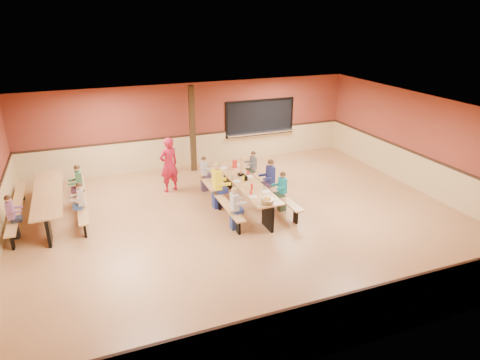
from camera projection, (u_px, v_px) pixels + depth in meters
name	position (u px, v px, depth m)	size (l,w,h in m)	color
ground	(245.00, 221.00, 11.61)	(12.00, 12.00, 0.00)	#976139
room_envelope	(245.00, 198.00, 11.36)	(12.04, 10.04, 3.02)	brown
kitchen_pass_through	(260.00, 119.00, 16.23)	(2.78, 0.28, 1.38)	black
structural_post	(192.00, 129.00, 14.80)	(0.18, 0.18, 3.00)	black
cafeteria_table_main	(246.00, 188.00, 12.42)	(1.91, 3.70, 0.74)	#B17C46
cafeteria_table_second	(49.00, 199.00, 11.72)	(1.91, 3.70, 0.74)	#B17C46
seated_child_white_left	(235.00, 209.00, 11.02)	(0.35, 0.28, 1.16)	#B8B9BF
seated_adult_yellow	(217.00, 185.00, 12.21)	(0.45, 0.36, 1.37)	yellow
seated_child_grey_left	(204.00, 174.00, 13.40)	(0.33, 0.27, 1.12)	#ADADAD
seated_child_teal_right	(282.00, 192.00, 12.06)	(0.34, 0.28, 1.16)	teal
seated_child_navy_right	(270.00, 180.00, 12.74)	(0.39, 0.32, 1.26)	navy
seated_child_char_right	(253.00, 168.00, 13.89)	(0.33, 0.27, 1.12)	#51565B
seated_child_purple_sec	(12.00, 217.00, 10.57)	(0.34, 0.28, 1.15)	#8C547F
seated_child_green_sec	(80.00, 186.00, 12.37)	(0.38, 0.31, 1.24)	#377045
seated_child_tan_sec	(82.00, 203.00, 11.32)	(0.35, 0.28, 1.16)	#B4A190
standing_woman	(169.00, 165.00, 13.28)	(0.64, 0.42, 1.75)	#A61329
punch_pitcher	(235.00, 164.00, 13.39)	(0.16, 0.16, 0.22)	red
chip_bowl	(267.00, 201.00, 10.92)	(0.32, 0.32, 0.15)	gold
napkin_dispenser	(245.00, 178.00, 12.41)	(0.10, 0.14, 0.13)	black
condiment_mustard	(243.00, 179.00, 12.31)	(0.06, 0.06, 0.17)	yellow
condiment_ketchup	(252.00, 187.00, 11.76)	(0.06, 0.06, 0.17)	#B2140F
table_paddle	(241.00, 171.00, 12.74)	(0.16, 0.16, 0.56)	black
place_settings	(246.00, 180.00, 12.32)	(0.65, 3.30, 0.11)	beige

